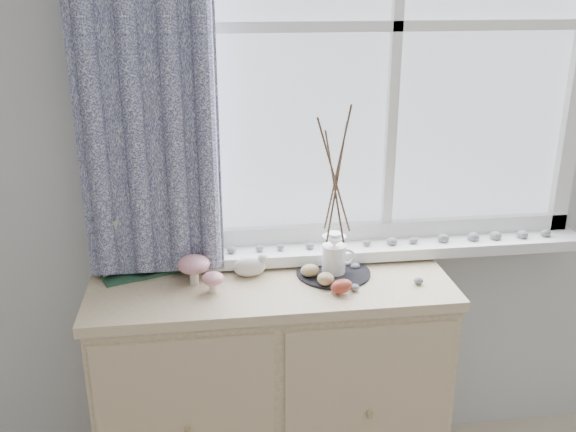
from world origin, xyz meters
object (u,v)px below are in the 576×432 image
(botanical_book, at_px, (142,246))
(twig_pitcher, at_px, (336,176))
(sideboard, at_px, (272,391))
(toadstool_cluster, at_px, (198,269))

(botanical_book, distance_m, twig_pitcher, 0.68)
(sideboard, xyz_separation_m, toadstool_cluster, (-0.24, 0.01, 0.49))
(sideboard, distance_m, twig_pitcher, 0.80)
(toadstool_cluster, relative_size, twig_pitcher, 0.27)
(sideboard, relative_size, toadstool_cluster, 7.49)
(botanical_book, xyz_separation_m, twig_pitcher, (0.64, -0.06, 0.23))
(botanical_book, relative_size, twig_pitcher, 0.54)
(toadstool_cluster, height_order, twig_pitcher, twig_pitcher)
(sideboard, relative_size, botanical_book, 3.69)
(sideboard, relative_size, twig_pitcher, 1.99)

